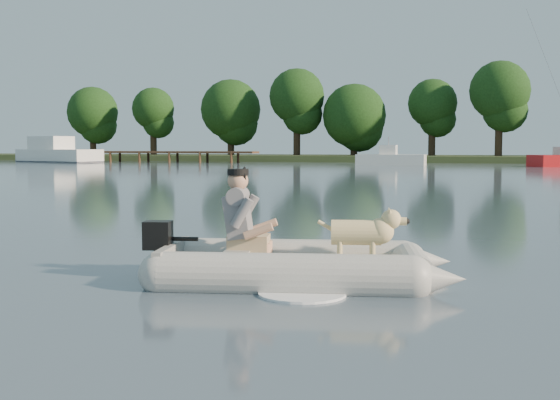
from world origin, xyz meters
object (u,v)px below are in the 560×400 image
(dog, at_px, (356,237))
(cabin_cruiser, at_px, (59,149))
(man, at_px, (240,213))
(motorboat, at_px, (391,152))
(dock, at_px, (163,157))
(dinghy, at_px, (300,231))

(dog, bearing_deg, cabin_cruiser, 115.85)
(man, xyz_separation_m, motorboat, (-4.53, 48.19, 0.32))
(man, bearing_deg, dog, 0.00)
(dog, height_order, motorboat, motorboat)
(dock, height_order, motorboat, motorboat)
(dinghy, xyz_separation_m, dog, (0.60, 0.17, -0.07))
(dog, relative_size, cabin_cruiser, 0.10)
(dock, distance_m, cabin_cruiser, 9.69)
(dock, relative_size, motorboat, 3.25)
(man, distance_m, motorboat, 48.40)
(man, distance_m, dog, 1.32)
(man, xyz_separation_m, dog, (1.27, 0.25, -0.25))
(dinghy, height_order, man, man)
(cabin_cruiser, bearing_deg, man, -36.14)
(man, relative_size, motorboat, 0.19)
(dock, distance_m, motorboat, 21.75)
(dock, xyz_separation_m, cabin_cruiser, (-9.27, -2.74, 0.69))
(man, relative_size, dog, 1.16)
(dock, bearing_deg, man, -63.40)
(man, distance_m, cabin_cruiser, 60.43)
(dinghy, relative_size, dog, 5.07)
(dinghy, bearing_deg, man, 175.76)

